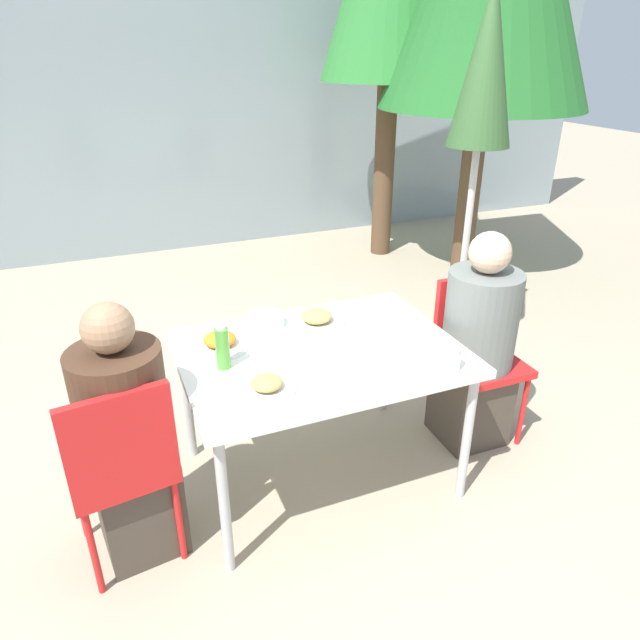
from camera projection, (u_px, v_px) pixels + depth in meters
name	position (u px, v px, depth m)	size (l,w,h in m)	color
ground_plane	(320.00, 473.00, 2.93)	(24.00, 24.00, 0.00)	tan
building_facade	(167.00, 99.00, 5.59)	(10.00, 0.20, 3.00)	#89999E
dining_table	(320.00, 360.00, 2.64)	(1.27, 0.92, 0.73)	white
chair_left	(121.00, 461.00, 2.22)	(0.45, 0.45, 0.89)	red
person_left	(129.00, 443.00, 2.30)	(0.36, 0.36, 1.16)	#473D33
chair_right	(475.00, 345.00, 3.07)	(0.41, 0.41, 0.89)	red
person_right	(477.00, 349.00, 2.98)	(0.37, 0.37, 1.19)	#473D33
closed_umbrella	(484.00, 83.00, 3.23)	(0.37, 0.37, 2.35)	#333333
plate_0	(220.00, 342.00, 2.62)	(0.27, 0.27, 0.07)	white
plate_1	(267.00, 386.00, 2.29)	(0.23, 0.23, 0.07)	white
plate_2	(317.00, 319.00, 2.84)	(0.28, 0.28, 0.08)	white
bottle	(222.00, 347.00, 2.43)	(0.06, 0.06, 0.21)	#51A338
drinking_cup	(451.00, 358.00, 2.43)	(0.08, 0.08, 0.11)	white
salad_bowl	(266.00, 320.00, 2.83)	(0.19, 0.19, 0.05)	white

